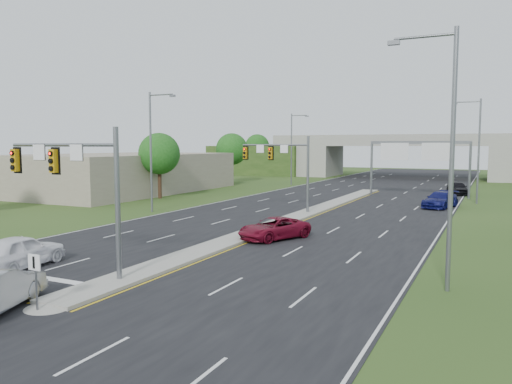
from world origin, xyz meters
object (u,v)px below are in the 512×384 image
object	(u,v)px
signal_mast_far	(284,161)
car_white	(19,251)
signal_mast_near	(78,177)
car_far_a	(274,228)
keep_right_sign	(35,272)
overpass	(407,159)
sign_gantry	(418,153)
car_far_c	(458,188)
car_far_b	(440,200)

from	to	relation	value
signal_mast_far	car_white	size ratio (longest dim) A/B	1.38
signal_mast_near	car_far_a	world-z (taller)	signal_mast_near
keep_right_sign	overpass	xyz separation A→B (m)	(0.00, 84.53, 2.04)
sign_gantry	car_far_a	size ratio (longest dim) A/B	2.27
signal_mast_far	overpass	bearing A→B (deg)	87.65
overpass	car_far_c	xyz separation A→B (m)	(11.00, -30.30, -2.72)
sign_gantry	car_far_b	bearing A→B (deg)	-70.17
car_far_a	car_far_c	xyz separation A→B (m)	(8.85, 37.18, 0.10)
car_far_a	car_far_c	world-z (taller)	car_far_c
keep_right_sign	car_far_c	distance (m)	55.34
signal_mast_far	car_far_c	xyz separation A→B (m)	(13.26, 24.78, -3.90)
car_white	car_far_a	distance (m)	15.27
signal_mast_far	signal_mast_near	bearing A→B (deg)	-90.00
overpass	keep_right_sign	bearing A→B (deg)	-90.00
signal_mast_far	car_far_a	size ratio (longest dim) A/B	1.37
sign_gantry	car_far_c	xyz separation A→B (m)	(4.32, 4.78, -4.41)
car_far_b	car_far_c	xyz separation A→B (m)	(0.64, 14.98, 0.01)
keep_right_sign	car_white	distance (m)	7.60
car_far_c	car_white	bearing A→B (deg)	-127.16
car_far_a	car_far_b	world-z (taller)	car_far_b
signal_mast_far	car_far_a	bearing A→B (deg)	-70.38
signal_mast_near	car_far_a	distance (m)	13.94
sign_gantry	overpass	bearing A→B (deg)	100.79
overpass	car_far_a	bearing A→B (deg)	-88.17
signal_mast_near	car_far_b	world-z (taller)	signal_mast_near
signal_mast_far	car_far_a	world-z (taller)	signal_mast_far
car_far_a	keep_right_sign	bearing A→B (deg)	-72.99
car_far_b	car_far_c	bearing A→B (deg)	100.97
signal_mast_near	overpass	bearing A→B (deg)	88.38
car_far_c	signal_mast_far	bearing A→B (deg)	-136.28
signal_mast_near	signal_mast_far	world-z (taller)	same
keep_right_sign	car_far_a	distance (m)	17.21
keep_right_sign	overpass	size ratio (longest dim) A/B	0.03
car_white	car_far_a	bearing A→B (deg)	-130.81
sign_gantry	overpass	distance (m)	35.75
car_far_c	keep_right_sign	bearing A→B (deg)	-119.59
keep_right_sign	signal_mast_near	bearing A→B (deg)	116.94
signal_mast_far	car_white	world-z (taller)	signal_mast_far
signal_mast_near	keep_right_sign	size ratio (longest dim) A/B	3.18
signal_mast_far	car_far_c	bearing A→B (deg)	61.84
car_white	car_far_b	bearing A→B (deg)	-122.88
signal_mast_near	keep_right_sign	world-z (taller)	signal_mast_near
signal_mast_near	car_far_a	size ratio (longest dim) A/B	1.37
signal_mast_near	car_far_c	xyz separation A→B (m)	(13.26, 49.78, -3.90)
sign_gantry	car_white	size ratio (longest dim) A/B	2.29
signal_mast_far	keep_right_sign	bearing A→B (deg)	-85.61
keep_right_sign	car_far_b	bearing A→B (deg)	75.21
signal_mast_far	overpass	xyz separation A→B (m)	(2.26, 55.07, -1.17)
keep_right_sign	overpass	distance (m)	84.55
signal_mast_far	overpass	distance (m)	55.13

